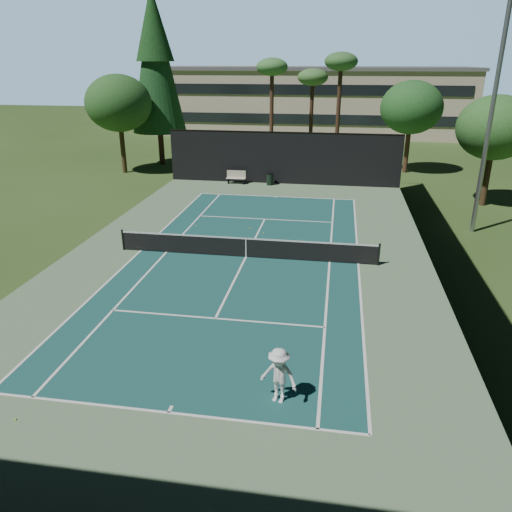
{
  "coord_description": "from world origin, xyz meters",
  "views": [
    {
      "loc": [
        4.22,
        -22.6,
        9.13
      ],
      "look_at": [
        1.0,
        -3.0,
        1.3
      ],
      "focal_mm": 35.0,
      "sensor_mm": 36.0,
      "label": 1
    }
  ],
  "objects_px": {
    "tennis_ball_a": "(15,419)",
    "park_bench": "(236,177)",
    "player": "(279,376)",
    "tennis_ball_d": "(196,226)",
    "tennis_ball_c": "(264,233)",
    "trash_bin": "(270,179)",
    "tennis_net": "(246,247)",
    "tennis_ball_b": "(250,228)"
  },
  "relations": [
    {
      "from": "tennis_ball_a",
      "to": "tennis_ball_c",
      "type": "relative_size",
      "value": 0.86
    },
    {
      "from": "tennis_ball_d",
      "to": "trash_bin",
      "type": "bearing_deg",
      "value": 75.31
    },
    {
      "from": "tennis_net",
      "to": "tennis_ball_b",
      "type": "height_order",
      "value": "tennis_net"
    },
    {
      "from": "tennis_ball_a",
      "to": "tennis_ball_d",
      "type": "bearing_deg",
      "value": 89.29
    },
    {
      "from": "tennis_ball_c",
      "to": "player",
      "type": "bearing_deg",
      "value": -79.87
    },
    {
      "from": "tennis_net",
      "to": "tennis_ball_b",
      "type": "bearing_deg",
      "value": 97.44
    },
    {
      "from": "tennis_net",
      "to": "tennis_ball_b",
      "type": "xyz_separation_m",
      "value": [
        -0.57,
        4.4,
        -0.52
      ]
    },
    {
      "from": "tennis_ball_b",
      "to": "trash_bin",
      "type": "distance_m",
      "value": 11.01
    },
    {
      "from": "tennis_ball_d",
      "to": "park_bench",
      "type": "distance_m",
      "value": 11.02
    },
    {
      "from": "tennis_ball_b",
      "to": "tennis_ball_d",
      "type": "relative_size",
      "value": 1.19
    },
    {
      "from": "tennis_ball_d",
      "to": "park_bench",
      "type": "height_order",
      "value": "park_bench"
    },
    {
      "from": "tennis_ball_b",
      "to": "park_bench",
      "type": "relative_size",
      "value": 0.05
    },
    {
      "from": "player",
      "to": "trash_bin",
      "type": "xyz_separation_m",
      "value": [
        -3.86,
        26.25,
        -0.38
      ]
    },
    {
      "from": "tennis_ball_d",
      "to": "trash_bin",
      "type": "xyz_separation_m",
      "value": [
        2.87,
        10.96,
        0.45
      ]
    },
    {
      "from": "tennis_ball_d",
      "to": "park_bench",
      "type": "xyz_separation_m",
      "value": [
        0.18,
        11.0,
        0.52
      ]
    },
    {
      "from": "tennis_net",
      "to": "tennis_ball_b",
      "type": "distance_m",
      "value": 4.47
    },
    {
      "from": "tennis_ball_b",
      "to": "tennis_ball_c",
      "type": "height_order",
      "value": "same"
    },
    {
      "from": "tennis_net",
      "to": "player",
      "type": "xyz_separation_m",
      "value": [
        2.94,
        -10.86,
        0.3
      ]
    },
    {
      "from": "player",
      "to": "tennis_ball_c",
      "type": "height_order",
      "value": "player"
    },
    {
      "from": "tennis_ball_c",
      "to": "park_bench",
      "type": "height_order",
      "value": "park_bench"
    },
    {
      "from": "tennis_ball_b",
      "to": "tennis_ball_d",
      "type": "xyz_separation_m",
      "value": [
        -3.22,
        0.03,
        -0.01
      ]
    },
    {
      "from": "player",
      "to": "tennis_ball_d",
      "type": "xyz_separation_m",
      "value": [
        -6.74,
        15.29,
        -0.83
      ]
    },
    {
      "from": "tennis_ball_c",
      "to": "tennis_ball_d",
      "type": "xyz_separation_m",
      "value": [
        -4.12,
        0.66,
        -0.01
      ]
    },
    {
      "from": "tennis_net",
      "to": "tennis_ball_c",
      "type": "distance_m",
      "value": 3.83
    },
    {
      "from": "tennis_ball_a",
      "to": "trash_bin",
      "type": "relative_size",
      "value": 0.07
    },
    {
      "from": "tennis_ball_b",
      "to": "trash_bin",
      "type": "relative_size",
      "value": 0.08
    },
    {
      "from": "tennis_ball_a",
      "to": "park_bench",
      "type": "height_order",
      "value": "park_bench"
    },
    {
      "from": "tennis_ball_a",
      "to": "park_bench",
      "type": "relative_size",
      "value": 0.04
    },
    {
      "from": "tennis_net",
      "to": "park_bench",
      "type": "distance_m",
      "value": 15.86
    },
    {
      "from": "player",
      "to": "park_bench",
      "type": "height_order",
      "value": "player"
    },
    {
      "from": "tennis_ball_d",
      "to": "trash_bin",
      "type": "distance_m",
      "value": 11.34
    },
    {
      "from": "tennis_net",
      "to": "tennis_ball_a",
      "type": "height_order",
      "value": "tennis_net"
    },
    {
      "from": "tennis_ball_c",
      "to": "trash_bin",
      "type": "relative_size",
      "value": 0.08
    },
    {
      "from": "tennis_net",
      "to": "tennis_ball_c",
      "type": "xyz_separation_m",
      "value": [
        0.33,
        3.78,
        -0.52
      ]
    },
    {
      "from": "park_bench",
      "to": "tennis_ball_c",
      "type": "bearing_deg",
      "value": -71.3
    },
    {
      "from": "tennis_net",
      "to": "tennis_ball_d",
      "type": "height_order",
      "value": "tennis_net"
    },
    {
      "from": "player",
      "to": "tennis_ball_d",
      "type": "distance_m",
      "value": 16.73
    },
    {
      "from": "tennis_ball_b",
      "to": "park_bench",
      "type": "xyz_separation_m",
      "value": [
        -3.05,
        11.04,
        0.51
      ]
    },
    {
      "from": "player",
      "to": "tennis_ball_d",
      "type": "relative_size",
      "value": 28.28
    },
    {
      "from": "player",
      "to": "trash_bin",
      "type": "relative_size",
      "value": 1.82
    },
    {
      "from": "park_bench",
      "to": "trash_bin",
      "type": "height_order",
      "value": "park_bench"
    },
    {
      "from": "tennis_ball_a",
      "to": "tennis_ball_d",
      "type": "distance_m",
      "value": 17.28
    }
  ]
}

